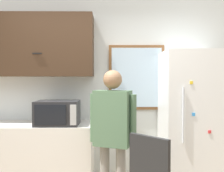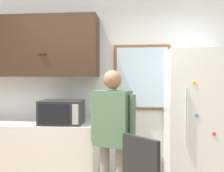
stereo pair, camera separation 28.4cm
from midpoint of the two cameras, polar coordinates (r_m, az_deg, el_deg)
The scene contains 7 objects.
back_wall at distance 3.67m, azimuth -6.33°, elevation -1.06°, with size 6.00×0.06×2.70m.
counter at distance 3.76m, azimuth -24.37°, elevation -14.83°, with size 2.20×0.63×0.93m.
upper_cabinets at distance 3.76m, azimuth -23.78°, elevation 8.45°, with size 2.20×0.38×0.84m.
microwave at distance 3.33m, azimuth -14.76°, elevation -5.97°, with size 0.54×0.40×0.31m.
person at distance 2.86m, azimuth -2.73°, elevation -9.22°, with size 0.52×0.35×1.62m.
refrigerator at distance 3.45m, azimuth 15.32°, elevation -8.11°, with size 0.75×0.71×1.88m.
window at distance 3.61m, azimuth 3.37°, elevation 1.96°, with size 0.80×0.05×0.93m.
Camera 1 is at (0.22, -1.88, 1.51)m, focal length 40.00 mm.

